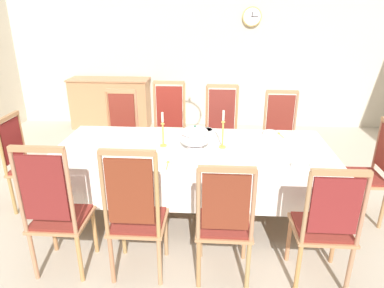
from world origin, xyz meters
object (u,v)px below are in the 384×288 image
object	(u,v)px
chair_north_b	(169,129)
chair_head_west	(27,161)
chair_south_c	(224,221)
bowl_near_left	(270,133)
chair_north_c	(221,131)
chair_south_d	(325,224)
chair_north_a	(121,131)
bowl_far_right	(206,131)
dining_table	(193,153)
candlestick_east	(223,133)
chair_south_a	(56,211)
bowl_near_right	(179,163)
candlestick_west	(163,133)
chair_head_east	(369,171)
chair_south_b	(136,214)
spoon_primary	(279,134)
sideboard	(111,103)
bowl_far_left	(300,166)
soup_tureen	(195,136)
mounted_clock	(252,17)
chair_north_d	(280,134)
spoon_secondary	(168,163)

from	to	relation	value
chair_north_b	chair_head_west	distance (m)	1.72
chair_south_c	bowl_near_left	world-z (taller)	chair_south_c
chair_north_c	chair_south_d	size ratio (longest dim) A/B	1.10
chair_north_a	bowl_far_right	bearing A→B (deg)	154.83
dining_table	candlestick_east	bearing A→B (deg)	0.00
chair_south_a	chair_south_c	distance (m)	1.33
dining_table	bowl_near_right	world-z (taller)	bowl_near_right
candlestick_west	chair_north_b	bearing A→B (deg)	94.46
chair_head_east	bowl_near_right	distance (m)	1.94
chair_south_b	chair_north_c	world-z (taller)	same
candlestick_east	bowl_far_right	xyz separation A→B (m)	(-0.18, 0.45, -0.14)
bowl_near_left	chair_north_b	bearing A→B (deg)	154.66
spoon_primary	sideboard	size ratio (longest dim) A/B	0.12
chair_head_west	bowl_far_left	world-z (taller)	chair_head_west
bowl_far_right	chair_south_d	bearing A→B (deg)	-56.61
chair_south_d	chair_head_east	xyz separation A→B (m)	(0.72, 0.98, -0.00)
chair_head_east	soup_tureen	bearing A→B (deg)	90.00
chair_south_a	candlestick_east	bearing A→B (deg)	36.90
chair_north_b	bowl_near_left	size ratio (longest dim) A/B	7.30
chair_north_a	chair_south_d	size ratio (longest dim) A/B	1.02
bowl_far_left	candlestick_east	bearing A→B (deg)	147.87
chair_head_east	candlestick_east	bearing A→B (deg)	90.00
chair_south_a	spoon_primary	xyz separation A→B (m)	(1.96, 1.43, 0.17)
candlestick_west	mounted_clock	bearing A→B (deg)	69.83
chair_north_b	chair_north_d	bearing A→B (deg)	179.77
chair_head_east	sideboard	bearing A→B (deg)	51.28
chair_south_c	chair_north_d	world-z (taller)	chair_north_d
chair_head_west	candlestick_west	xyz separation A→B (m)	(1.48, 0.00, 0.36)
candlestick_west	bowl_near_left	xyz separation A→B (m)	(1.14, 0.41, -0.12)
spoon_secondary	chair_south_c	bearing A→B (deg)	-50.35
chair_north_c	chair_head_east	xyz separation A→B (m)	(1.48, -0.99, -0.04)
bowl_near_right	sideboard	bearing A→B (deg)	116.29
candlestick_east	chair_north_c	bearing A→B (deg)	89.61
chair_head_west	candlestick_west	distance (m)	1.52
chair_south_c	chair_south_d	size ratio (longest dim) A/B	1.00
chair_head_east	sideboard	world-z (taller)	chair_head_east
chair_south_c	chair_north_c	world-z (taller)	chair_north_c
dining_table	chair_north_c	size ratio (longest dim) A/B	2.36
chair_south_c	bowl_near_left	xyz separation A→B (m)	(0.53, 1.40, 0.23)
dining_table	candlestick_east	distance (m)	0.38
chair_north_b	bowl_far_left	bearing A→B (deg)	133.80
chair_north_c	chair_head_west	distance (m)	2.31
chair_south_b	bowl_near_left	xyz separation A→B (m)	(1.22, 1.40, 0.20)
candlestick_west	bowl_far_left	xyz separation A→B (m)	(1.28, -0.43, -0.12)
dining_table	candlestick_west	distance (m)	0.37
chair_south_d	spoon_secondary	world-z (taller)	chair_south_d
chair_head_east	spoon_primary	bearing A→B (deg)	62.25
candlestick_east	mounted_clock	world-z (taller)	mounted_clock
candlestick_west	soup_tureen	bearing A→B (deg)	0.00
chair_south_a	sideboard	distance (m)	3.84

